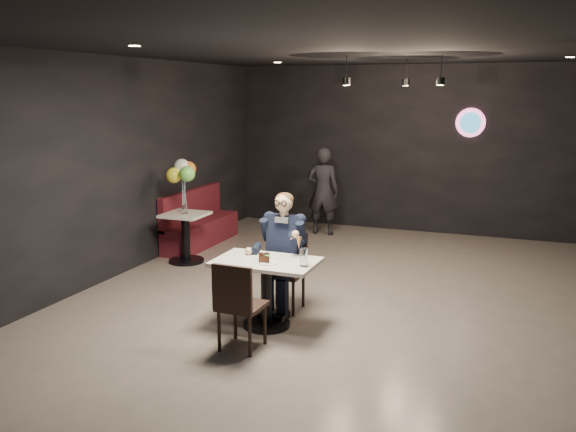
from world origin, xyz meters
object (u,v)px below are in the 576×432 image
at_px(chair_far, 285,272).
at_px(booth_bench, 201,218).
at_px(side_table, 186,237).
at_px(balloon_vase, 185,209).
at_px(main_table, 266,293).
at_px(passerby, 323,191).
at_px(chair_near, 242,304).
at_px(seated_man, 285,251).
at_px(sundae_glass, 304,257).

bearing_deg(chair_far, booth_bench, 135.71).
relative_size(side_table, balloon_vase, 5.56).
bearing_deg(main_table, chair_far, 90.00).
relative_size(main_table, balloon_vase, 8.04).
bearing_deg(chair_far, passerby, 101.50).
bearing_deg(passerby, chair_near, 93.43).
relative_size(chair_near, seated_man, 0.64).
xyz_separation_m(chair_near, sundae_glass, (0.45, 0.55, 0.38)).
relative_size(main_table, booth_bench, 0.59).
height_order(chair_near, sundae_glass, sundae_glass).
distance_m(chair_near, sundae_glass, 0.81).
bearing_deg(sundae_glass, passerby, 105.46).
xyz_separation_m(chair_far, side_table, (-2.14, 1.38, -0.08)).
bearing_deg(balloon_vase, booth_bench, 106.70).
distance_m(sundae_glass, side_table, 3.30).
bearing_deg(sundae_glass, chair_far, 126.40).
distance_m(main_table, booth_bench, 3.81).
bearing_deg(chair_far, side_table, 147.20).
xyz_separation_m(seated_man, passerby, (-0.79, 3.88, 0.06)).
xyz_separation_m(chair_far, booth_bench, (-2.44, 2.38, 0.00)).
distance_m(main_table, seated_man, 0.65).
bearing_deg(booth_bench, sundae_glass, -46.00).
bearing_deg(sundae_glass, main_table, 171.78).
bearing_deg(side_table, passerby, 61.77).
relative_size(sundae_glass, passerby, 0.12).
xyz_separation_m(booth_bench, side_table, (0.30, -1.00, -0.08)).
bearing_deg(balloon_vase, chair_near, -49.96).
relative_size(chair_near, booth_bench, 0.50).
bearing_deg(side_table, sundae_glass, -37.57).
relative_size(side_table, passerby, 0.49).
bearing_deg(chair_far, balloon_vase, 147.20).
bearing_deg(booth_bench, main_table, -50.23).
bearing_deg(chair_far, sundae_glass, -53.60).
xyz_separation_m(seated_man, balloon_vase, (-2.14, 1.38, 0.10)).
height_order(seated_man, booth_bench, seated_man).
height_order(sundae_glass, passerby, passerby).
xyz_separation_m(main_table, chair_far, (0.00, 0.55, 0.09)).
bearing_deg(side_table, main_table, -42.05).
height_order(chair_far, chair_near, same).
distance_m(chair_far, chair_near, 1.17).
bearing_deg(passerby, side_table, 56.31).
bearing_deg(seated_man, passerby, 101.50).
height_order(main_table, chair_far, chair_far).
bearing_deg(passerby, chair_far, 96.04).
relative_size(sundae_glass, balloon_vase, 1.38).
xyz_separation_m(chair_far, balloon_vase, (-2.14, 1.38, 0.36)).
height_order(seated_man, balloon_vase, seated_man).
bearing_deg(chair_near, side_table, 131.91).
height_order(chair_far, booth_bench, booth_bench).
distance_m(balloon_vase, passerby, 2.85).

